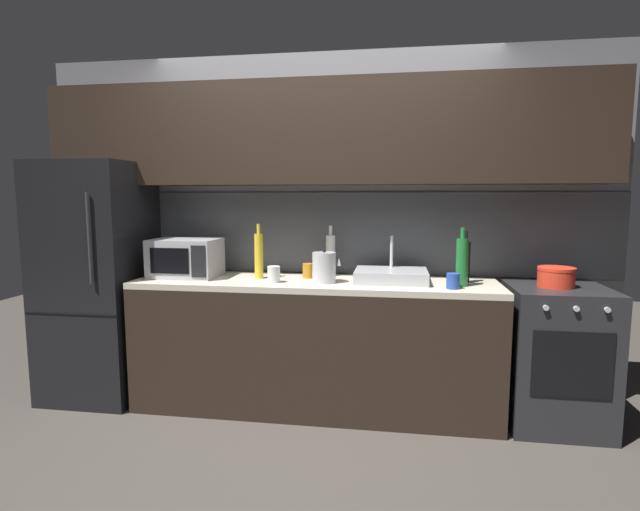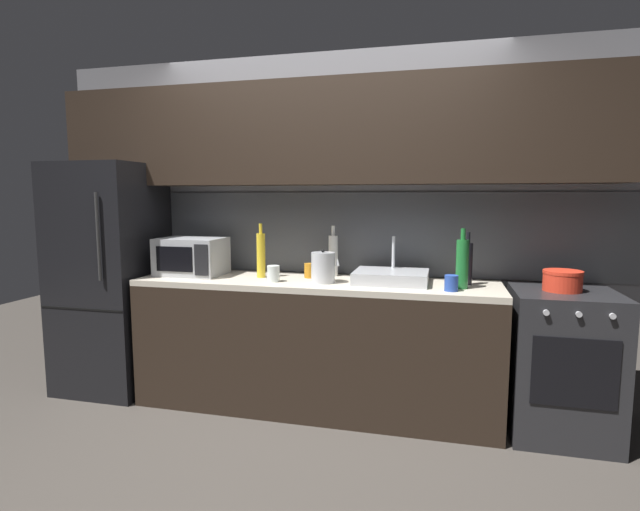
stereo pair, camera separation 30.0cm
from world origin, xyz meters
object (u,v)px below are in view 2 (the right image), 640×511
object	(u,v)px
oven_range	(561,363)
microwave	(192,256)
mug_clear	(273,274)
refrigerator	(111,277)
wine_bottle_yellow	(261,255)
kettle	(323,268)
wine_bottle_dark	(467,263)
wine_bottle_white	(333,255)
mug_blue	(451,283)
cooking_pot	(562,281)
wine_bottle_green	(462,263)
mug_amber	(310,271)

from	to	relation	value
oven_range	microwave	distance (m)	2.57
mug_clear	refrigerator	bearing A→B (deg)	174.92
microwave	wine_bottle_yellow	world-z (taller)	wine_bottle_yellow
kettle	wine_bottle_yellow	bearing A→B (deg)	167.72
wine_bottle_dark	mug_clear	world-z (taller)	wine_bottle_dark
wine_bottle_yellow	wine_bottle_dark	distance (m)	1.40
wine_bottle_white	mug_blue	size ratio (longest dim) A/B	3.74
refrigerator	cooking_pot	xyz separation A→B (m)	(3.16, 0.00, 0.11)
wine_bottle_dark	mug_clear	distance (m)	1.27
wine_bottle_yellow	wine_bottle_dark	size ratio (longest dim) A/B	1.11
mug_blue	wine_bottle_yellow	bearing A→B (deg)	171.46
wine_bottle_white	wine_bottle_yellow	xyz separation A→B (m)	(-0.48, -0.19, 0.01)
oven_range	wine_bottle_yellow	bearing A→B (deg)	179.14
wine_bottle_yellow	wine_bottle_green	xyz separation A→B (m)	(1.36, -0.09, -0.00)
wine_bottle_white	mug_blue	xyz separation A→B (m)	(0.82, -0.38, -0.10)
wine_bottle_yellow	wine_bottle_dark	xyz separation A→B (m)	(1.40, 0.04, -0.02)
wine_bottle_green	mug_blue	bearing A→B (deg)	-121.95
wine_bottle_green	cooking_pot	size ratio (longest dim) A/B	1.66
wine_bottle_white	wine_bottle_dark	size ratio (longest dim) A/B	1.06
cooking_pot	microwave	bearing A→B (deg)	179.58
refrigerator	mug_amber	size ratio (longest dim) A/B	16.96
wine_bottle_white	mug_clear	xyz separation A→B (m)	(-0.34, -0.34, -0.10)
mug_blue	cooking_pot	world-z (taller)	cooking_pot
refrigerator	mug_blue	xyz separation A→B (m)	(2.51, -0.17, 0.09)
refrigerator	microwave	bearing A→B (deg)	1.55
microwave	mug_clear	distance (m)	0.70
wine_bottle_yellow	mug_amber	world-z (taller)	wine_bottle_yellow
mug_amber	mug_blue	bearing A→B (deg)	-15.55
refrigerator	kettle	size ratio (longest dim) A/B	7.55
mug_blue	oven_range	bearing A→B (deg)	13.78
wine_bottle_white	wine_bottle_yellow	bearing A→B (deg)	-158.58
wine_bottle_yellow	mug_clear	world-z (taller)	wine_bottle_yellow
wine_bottle_white	mug_clear	distance (m)	0.49
kettle	mug_clear	xyz separation A→B (m)	(-0.33, -0.05, -0.05)
microwave	mug_amber	world-z (taller)	microwave
microwave	wine_bottle_green	distance (m)	1.90
mug_blue	wine_bottle_dark	bearing A→B (deg)	66.60
refrigerator	microwave	xyz separation A→B (m)	(0.68, 0.02, 0.18)
wine_bottle_dark	kettle	bearing A→B (deg)	-171.09
wine_bottle_green	microwave	bearing A→B (deg)	177.48
mug_blue	mug_amber	bearing A→B (deg)	164.45
wine_bottle_yellow	mug_blue	bearing A→B (deg)	-8.54
refrigerator	mug_amber	distance (m)	1.56
refrigerator	microwave	world-z (taller)	refrigerator
wine_bottle_green	mug_amber	world-z (taller)	wine_bottle_green
refrigerator	oven_range	size ratio (longest dim) A/B	1.90
oven_range	wine_bottle_dark	distance (m)	0.83
wine_bottle_yellow	mug_amber	size ratio (longest dim) A/B	3.78
wine_bottle_dark	mug_amber	size ratio (longest dim) A/B	3.40
mug_clear	cooking_pot	size ratio (longest dim) A/B	0.48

